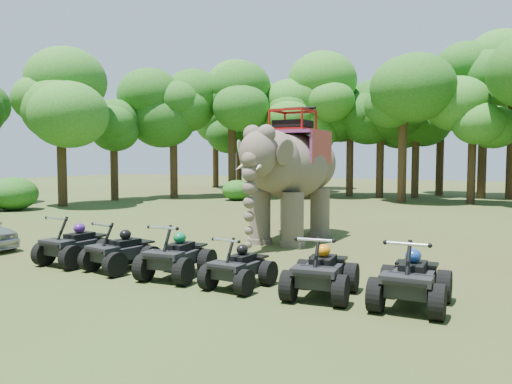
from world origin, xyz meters
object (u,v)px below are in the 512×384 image
elephant (291,174)px  atv_1 (121,246)px  atv_2 (176,250)px  atv_3 (239,261)px  atv_4 (321,265)px  atv_5 (412,272)px  atv_0 (75,239)px

elephant → atv_1: 6.91m
atv_2 → elephant: bearing=82.6°
atv_2 → atv_3: (1.78, -0.08, -0.08)m
atv_1 → atv_2: (1.76, 0.03, 0.03)m
atv_4 → atv_5: bearing=-3.1°
atv_0 → atv_3: (5.21, -0.06, -0.09)m
atv_3 → atv_5: 3.71m
atv_3 → atv_2: bearing=-179.4°
atv_1 → atv_4: atv_4 is taller
atv_3 → atv_5: size_ratio=0.85×
atv_2 → atv_5: atv_5 is taller
atv_0 → elephant: bearing=62.2°
atv_1 → atv_3: bearing=8.9°
atv_2 → atv_5: 5.48m
atv_2 → atv_4: bearing=-4.3°
atv_2 → atv_1: bearing=175.1°
atv_5 → atv_0: bearing=179.5°
atv_1 → atv_4: size_ratio=0.96×
elephant → atv_5: size_ratio=2.99×
atv_5 → elephant: bearing=128.6°
atv_2 → atv_4: atv_2 is taller
atv_1 → atv_4: (5.43, 0.12, 0.03)m
atv_0 → atv_5: bearing=3.1°
atv_1 → atv_4: 5.43m
atv_3 → atv_4: 1.90m
elephant → atv_0: bearing=-118.3°
atv_4 → atv_1: bearing=174.4°
atv_1 → atv_3: 3.54m
atv_3 → atv_5: (3.69, 0.29, 0.10)m
atv_2 → atv_4: 3.67m
atv_0 → atv_1: bearing=1.2°
elephant → atv_3: bearing=-75.0°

